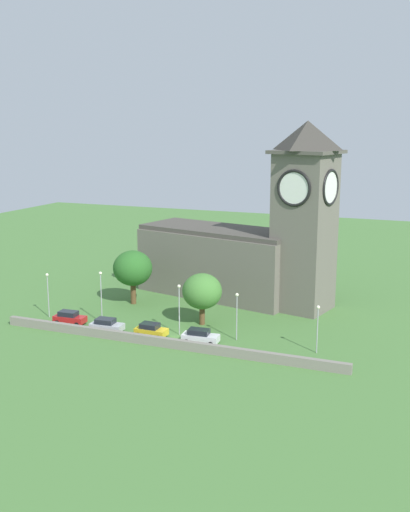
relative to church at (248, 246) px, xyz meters
name	(u,v)px	position (x,y,z in m)	size (l,w,h in m)	color
ground_plane	(217,306)	(-3.01, -5.36, -8.50)	(200.00, 200.00, 0.00)	#477538
church	(248,246)	(0.00, 0.00, 0.00)	(33.26, 16.36, 27.64)	#666056
quay_barrier	(163,342)	(-3.01, -24.34, -7.91)	(46.38, 0.70, 1.17)	gray
car_red	(70,318)	(-18.80, -21.24, -7.56)	(4.59, 2.33, 1.85)	red
car_silver	(107,325)	(-12.35, -22.13, -7.57)	(4.54, 2.54, 1.83)	silver
car_yellow	(151,330)	(-5.99, -21.68, -7.58)	(4.20, 2.27, 1.82)	gold
car_white	(200,336)	(0.88, -21.54, -7.56)	(4.79, 2.44, 1.86)	silver
streetlamp_west_end	(48,288)	(-23.38, -19.65, -4.13)	(0.44, 0.44, 6.46)	#9EA0A5
streetlamp_west_mid	(101,289)	(-14.90, -19.14, -3.62)	(0.44, 0.44, 7.36)	#9EA0A5
streetlamp_central	(179,301)	(-2.90, -19.53, -3.94)	(0.44, 0.44, 6.80)	#9EA0A5
streetlamp_east_mid	(237,308)	(4.72, -18.62, -4.27)	(0.44, 0.44, 6.22)	#9EA0A5
streetlamp_east_end	(318,321)	(15.19, -19.29, -4.43)	(0.44, 0.44, 5.96)	#9EA0A5
tree_by_tower	(133,268)	(-15.43, -9.08, -2.92)	(6.00, 6.00, 8.33)	brown
tree_churchyard	(202,291)	(-1.75, -14.46, -3.78)	(5.46, 5.46, 7.21)	brown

